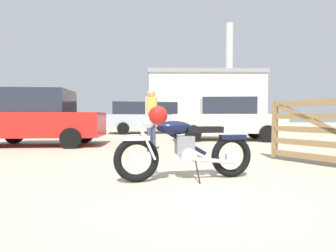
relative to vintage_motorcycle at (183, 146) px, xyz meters
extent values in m
plane|color=tan|center=(0.11, -0.33, -0.49)|extent=(80.00, 80.00, 0.00)
torus|color=black|center=(-0.66, -0.10, -0.17)|extent=(0.65, 0.23, 0.64)
cylinder|color=silver|center=(-0.66, -0.10, -0.17)|extent=(0.19, 0.11, 0.18)
torus|color=black|center=(0.76, 0.17, -0.17)|extent=(0.65, 0.23, 0.64)
cylinder|color=silver|center=(0.76, 0.17, -0.17)|extent=(0.19, 0.11, 0.18)
cube|color=silver|center=(-0.66, -0.10, 0.13)|extent=(0.38, 0.19, 0.06)
cube|color=black|center=(0.78, 0.17, 0.12)|extent=(0.42, 0.20, 0.07)
cylinder|color=silver|center=(-0.52, -0.15, 0.11)|extent=(0.29, 0.09, 0.58)
cylinder|color=silver|center=(-0.55, 0.00, 0.11)|extent=(0.29, 0.09, 0.58)
sphere|color=silver|center=(-0.49, -0.07, 0.35)|extent=(0.17, 0.17, 0.17)
cylinder|color=silver|center=(-0.41, -0.05, 0.42)|extent=(0.14, 0.61, 0.03)
sphere|color=#B21914|center=(-0.36, -0.35, 0.44)|extent=(0.25, 0.25, 0.25)
cylinder|color=black|center=(-0.01, 0.02, 0.09)|extent=(0.75, 0.20, 0.47)
ellipsoid|color=black|center=(-0.13, 0.00, 0.27)|extent=(0.55, 0.31, 0.20)
cube|color=black|center=(0.32, 0.09, 0.24)|extent=(0.57, 0.30, 0.09)
cube|color=slate|center=(0.03, 0.03, 0.02)|extent=(0.29, 0.23, 0.26)
cylinder|color=silver|center=(0.07, 0.04, -0.13)|extent=(0.25, 0.24, 0.22)
cylinder|color=silver|center=(0.46, 0.01, -0.21)|extent=(0.70, 0.19, 0.14)
cylinder|color=silver|center=(0.42, 0.21, -0.21)|extent=(0.70, 0.19, 0.14)
cylinder|color=black|center=(0.20, -0.11, -0.33)|extent=(0.06, 0.24, 0.33)
cube|color=olive|center=(2.17, 1.81, 0.16)|extent=(0.12, 0.13, 1.20)
cube|color=olive|center=(2.83, 0.81, -0.34)|extent=(1.39, 2.04, 0.11)
cube|color=olive|center=(2.83, 0.81, -0.08)|extent=(1.39, 2.04, 0.11)
cube|color=olive|center=(2.83, 0.81, 0.18)|extent=(1.39, 2.04, 0.11)
cube|color=olive|center=(2.83, 0.81, 0.44)|extent=(1.39, 2.04, 0.11)
cube|color=olive|center=(2.83, 0.81, 0.16)|extent=(1.28, 1.88, 1.08)
cylinder|color=#383D51|center=(-0.51, 3.20, -0.06)|extent=(0.12, 0.12, 0.86)
cylinder|color=#383D51|center=(-0.62, 3.06, -0.06)|extent=(0.12, 0.12, 0.86)
cylinder|color=gold|center=(-0.56, 3.13, 0.66)|extent=(0.30, 0.30, 0.58)
cylinder|color=tan|center=(-0.45, 3.28, 0.69)|extent=(0.08, 0.08, 0.55)
cylinder|color=tan|center=(-0.68, 2.98, 0.69)|extent=(0.08, 0.08, 0.55)
sphere|color=tan|center=(-0.56, 3.13, 1.06)|extent=(0.22, 0.22, 0.22)
cylinder|color=black|center=(0.88, 5.73, -0.18)|extent=(0.64, 0.26, 0.62)
cylinder|color=black|center=(1.04, 7.44, -0.18)|extent=(0.64, 0.26, 0.62)
cylinder|color=black|center=(3.57, 5.47, -0.18)|extent=(0.64, 0.26, 0.62)
cylinder|color=black|center=(3.73, 7.18, -0.18)|extent=(0.64, 0.26, 0.62)
cube|color=beige|center=(2.31, 6.45, 0.18)|extent=(4.34, 2.11, 0.72)
cube|color=#232833|center=(2.31, 6.45, 0.86)|extent=(2.14, 1.74, 0.64)
cylinder|color=black|center=(0.43, 11.99, -0.17)|extent=(0.66, 0.30, 0.64)
cylinder|color=black|center=(0.69, 10.25, -0.17)|extent=(0.66, 0.30, 0.64)
cylinder|color=black|center=(-2.54, 11.54, -0.17)|extent=(0.66, 0.30, 0.64)
cylinder|color=black|center=(-2.28, 9.80, -0.17)|extent=(0.66, 0.30, 0.64)
cube|color=#ADB2BC|center=(-0.92, 10.89, 0.20)|extent=(4.91, 2.44, 0.74)
cube|color=#232833|center=(-1.22, 10.85, 0.91)|extent=(3.70, 2.10, 0.68)
cylinder|color=black|center=(-3.00, 5.45, -0.19)|extent=(0.61, 0.22, 0.60)
cylinder|color=black|center=(-2.92, 3.81, -0.19)|extent=(0.61, 0.22, 0.60)
cylinder|color=black|center=(-5.40, 5.34, -0.19)|extent=(0.61, 0.22, 0.60)
cube|color=red|center=(-4.16, 4.58, 0.19)|extent=(3.97, 1.82, 0.76)
cube|color=#232833|center=(-4.41, 4.57, 0.93)|extent=(2.47, 1.63, 0.72)
cube|color=beige|center=(5.82, 33.05, 2.77)|extent=(15.09, 9.61, 6.53)
cube|color=gray|center=(5.82, 33.05, 6.29)|extent=(15.39, 9.92, 0.50)
cylinder|color=beige|center=(9.56, 33.00, 9.90)|extent=(1.10, 1.10, 7.72)
camera|label=1|loc=(-0.33, -3.68, 0.42)|focal=27.37mm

